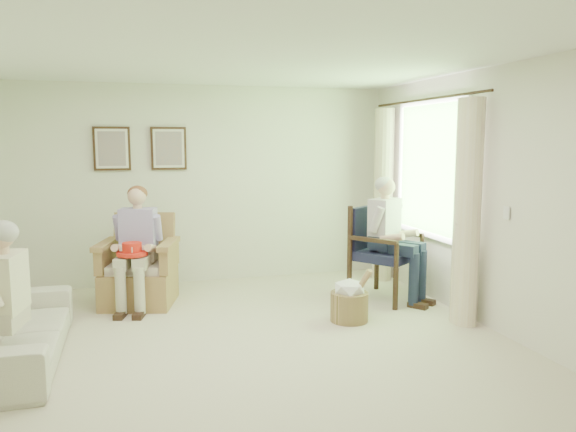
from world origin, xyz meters
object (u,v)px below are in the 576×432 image
object	(u,v)px
wood_armchair	(383,248)
red_hat	(132,251)
wicker_armchair	(139,276)
person_wicker	(138,239)
hatbox	(350,300)
sofa	(13,329)
person_dark	(390,229)

from	to	relation	value
wood_armchair	red_hat	distance (m)	2.91
red_hat	wicker_armchair	bearing A→B (deg)	78.66
person_wicker	red_hat	distance (m)	0.23
wicker_armchair	hatbox	bearing A→B (deg)	-16.04
wicker_armchair	sofa	xyz separation A→B (m)	(-1.07, -1.49, -0.04)
hatbox	sofa	bearing A→B (deg)	-175.84
wicker_armchair	person_wicker	bearing A→B (deg)	-75.07
person_dark	hatbox	distance (m)	1.12
wicker_armchair	person_dark	size ratio (longest dim) A/B	0.72
wood_armchair	red_hat	world-z (taller)	wood_armchair
person_dark	hatbox	xyz separation A→B (m)	(-0.73, -0.58, -0.63)
person_wicker	wood_armchair	bearing A→B (deg)	7.61
wicker_armchair	person_dark	xyz separation A→B (m)	(2.83, -0.68, 0.53)
person_dark	red_hat	distance (m)	2.93
sofa	hatbox	distance (m)	3.18
wood_armchair	hatbox	bearing A→B (deg)	-169.60
red_hat	wood_armchair	bearing A→B (deg)	-3.28
sofa	hatbox	xyz separation A→B (m)	(3.17, 0.23, -0.06)
red_hat	person_wicker	bearing A→B (deg)	71.25
sofa	red_hat	distance (m)	1.58
person_dark	wood_armchair	bearing A→B (deg)	54.07
person_wicker	person_dark	xyz separation A→B (m)	(2.83, -0.54, 0.07)
sofa	red_hat	xyz separation A→B (m)	(1.00, 1.16, 0.41)
wicker_armchair	red_hat	size ratio (longest dim) A/B	3.10
wicker_armchair	hatbox	size ratio (longest dim) A/B	1.77
wood_armchair	person_wicker	bearing A→B (deg)	136.76
wicker_armchair	wood_armchair	xyz separation A→B (m)	(2.83, -0.50, 0.27)
wood_armchair	sofa	xyz separation A→B (m)	(-3.90, -0.99, -0.31)
wicker_armchair	person_dark	bearing A→B (deg)	1.43
person_dark	hatbox	bearing A→B (deg)	-177.26
person_wicker	hatbox	xyz separation A→B (m)	(2.11, -1.13, -0.56)
wicker_armchair	red_hat	distance (m)	0.50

